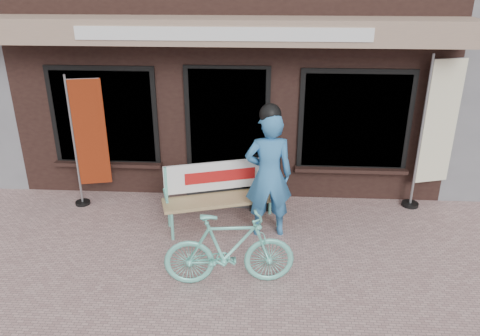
# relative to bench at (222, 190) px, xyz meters

# --- Properties ---
(ground) EXTENTS (70.00, 70.00, 0.00)m
(ground) POSITION_rel_bench_xyz_m (0.01, -1.03, -0.56)
(ground) COLOR tan
(ground) RESTS_ON ground
(bench) EXTENTS (1.81, 0.96, 0.95)m
(bench) POSITION_rel_bench_xyz_m (0.00, 0.00, 0.00)
(bench) COLOR #6DD6C1
(bench) RESTS_ON ground
(person) EXTENTS (0.72, 0.52, 1.93)m
(person) POSITION_rel_bench_xyz_m (0.68, -0.24, 0.39)
(person) COLOR teal
(person) RESTS_ON ground
(bicycle) EXTENTS (1.60, 0.62, 0.94)m
(bicycle) POSITION_rel_bench_xyz_m (0.23, -1.45, -0.09)
(bicycle) COLOR #6DD6C1
(bicycle) RESTS_ON ground
(nobori_red) EXTENTS (0.63, 0.28, 2.13)m
(nobori_red) POSITION_rel_bench_xyz_m (-2.14, 0.53, 0.54)
(nobori_red) COLOR gray
(nobori_red) RESTS_ON ground
(nobori_cream) EXTENTS (0.72, 0.34, 2.44)m
(nobori_cream) POSITION_rel_bench_xyz_m (3.22, 0.82, 0.70)
(nobori_cream) COLOR gray
(nobori_cream) RESTS_ON ground
(menu_stand) EXTENTS (0.48, 0.13, 0.94)m
(menu_stand) POSITION_rel_bench_xyz_m (0.62, 0.45, -0.08)
(menu_stand) COLOR black
(menu_stand) RESTS_ON ground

